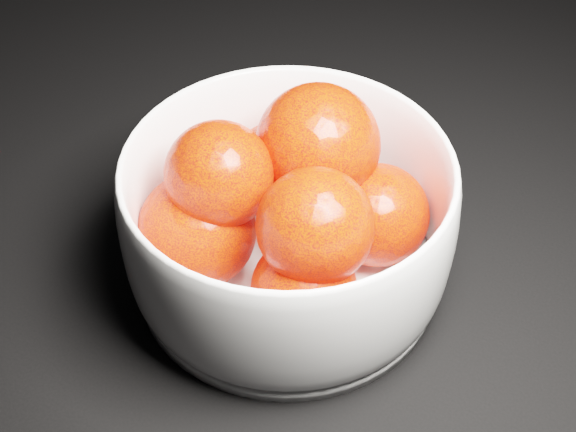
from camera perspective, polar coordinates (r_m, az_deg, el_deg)
The scene contains 2 objects.
bowl at distance 0.59m, azimuth 0.00°, elevation -0.41°, with size 0.24×0.24×0.12m.
orange_pile at distance 0.58m, azimuth -0.23°, elevation 1.09°, with size 0.19×0.17×0.14m.
Camera 1 is at (-0.03, -0.45, 0.47)m, focal length 50.00 mm.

